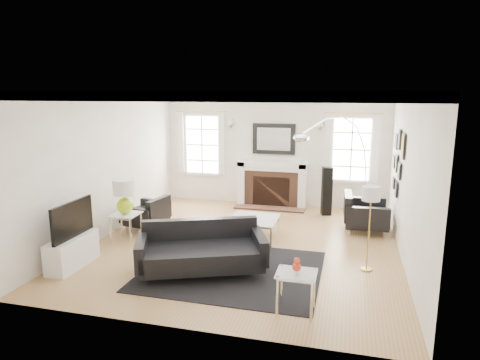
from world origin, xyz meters
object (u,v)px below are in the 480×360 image
(armchair_right, at_px, (363,214))
(arc_floor_lamp, at_px, (335,163))
(gourd_lamp, at_px, (124,194))
(armchair_left, at_px, (148,214))
(coffee_table, at_px, (253,220))
(sofa, at_px, (201,251))
(fireplace, at_px, (272,185))

(armchair_right, bearing_deg, arc_floor_lamp, 130.71)
(arc_floor_lamp, bearing_deg, gourd_lamp, -146.26)
(armchair_left, distance_m, gourd_lamp, 1.01)
(gourd_lamp, bearing_deg, arc_floor_lamp, 33.74)
(gourd_lamp, xyz_separation_m, arc_floor_lamp, (3.71, 2.48, 0.35))
(armchair_right, distance_m, gourd_lamp, 4.71)
(coffee_table, bearing_deg, arc_floor_lamp, 50.31)
(sofa, height_order, armchair_left, sofa)
(armchair_left, bearing_deg, gourd_lamp, -94.02)
(sofa, relative_size, gourd_lamp, 3.27)
(armchair_right, relative_size, arc_floor_lamp, 0.42)
(fireplace, xyz_separation_m, arc_floor_lamp, (1.51, -0.73, 0.73))
(gourd_lamp, bearing_deg, sofa, -27.39)
(sofa, bearing_deg, gourd_lamp, 152.61)
(sofa, xyz_separation_m, armchair_right, (2.49, 2.71, 0.01))
(sofa, relative_size, armchair_left, 2.28)
(sofa, distance_m, armchair_left, 2.50)
(coffee_table, relative_size, arc_floor_lamp, 0.39)
(armchair_right, xyz_separation_m, gourd_lamp, (-4.34, -1.76, 0.57))
(armchair_left, distance_m, arc_floor_lamp, 4.14)
(arc_floor_lamp, bearing_deg, coffee_table, -129.69)
(coffee_table, bearing_deg, armchair_right, 25.91)
(fireplace, height_order, armchair_right, fireplace)
(armchair_right, relative_size, gourd_lamp, 1.49)
(fireplace, relative_size, coffee_table, 1.85)
(armchair_right, height_order, arc_floor_lamp, arc_floor_lamp)
(arc_floor_lamp, bearing_deg, fireplace, 154.29)
(sofa, height_order, gourd_lamp, gourd_lamp)
(fireplace, xyz_separation_m, coffee_table, (0.09, -2.45, -0.17))
(fireplace, bearing_deg, arc_floor_lamp, -25.71)
(fireplace, bearing_deg, coffee_table, -87.93)
(sofa, bearing_deg, coffee_table, 75.41)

